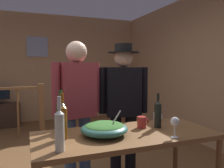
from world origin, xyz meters
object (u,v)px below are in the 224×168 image
(wine_glass, at_px, (175,123))
(mug_white, at_px, (157,117))
(wine_bottle_amber, at_px, (62,121))
(framed_picture, at_px, (37,47))
(serving_table, at_px, (126,142))
(person_standing_right, at_px, (123,101))
(wine_bottle_dark, at_px, (158,113))
(mug_red, at_px, (142,122))
(person_standing_left, at_px, (77,103))
(wine_bottle_green, at_px, (61,115))
(wine_bottle_clear, at_px, (60,129))
(stair_railing, at_px, (3,107))
(salad_bowl, at_px, (104,128))

(wine_glass, height_order, mug_white, wine_glass)
(wine_glass, relative_size, wine_bottle_amber, 0.46)
(framed_picture, height_order, wine_glass, framed_picture)
(serving_table, distance_m, person_standing_right, 0.79)
(serving_table, relative_size, wine_bottle_dark, 4.81)
(mug_red, xyz_separation_m, person_standing_left, (-0.48, 0.59, 0.11))
(wine_bottle_amber, relative_size, person_standing_left, 0.22)
(wine_bottle_green, bearing_deg, wine_bottle_clear, -99.39)
(framed_picture, distance_m, mug_red, 4.32)
(wine_bottle_green, distance_m, mug_white, 0.99)
(wine_bottle_clear, height_order, wine_bottle_dark, wine_bottle_clear)
(serving_table, distance_m, wine_bottle_green, 0.62)
(serving_table, xyz_separation_m, wine_bottle_clear, (-0.59, -0.22, 0.23))
(stair_railing, relative_size, person_standing_right, 1.37)
(framed_picture, distance_m, wine_glass, 4.66)
(mug_white, height_order, mug_red, mug_red)
(wine_bottle_amber, height_order, mug_red, wine_bottle_amber)
(stair_railing, xyz_separation_m, mug_white, (1.68, -2.66, 0.24))
(serving_table, relative_size, wine_bottle_amber, 4.28)
(wine_bottle_green, relative_size, wine_bottle_dark, 1.13)
(wine_bottle_clear, xyz_separation_m, person_standing_right, (0.87, 0.91, 0.02))
(wine_bottle_clear, bearing_deg, person_standing_right, 46.27)
(wine_bottle_green, relative_size, person_standing_left, 0.22)
(wine_bottle_dark, bearing_deg, salad_bowl, -175.22)
(framed_picture, distance_m, mug_white, 4.23)
(stair_railing, height_order, mug_red, stair_railing)
(framed_picture, xyz_separation_m, serving_table, (0.51, -4.24, -1.15))
(wine_bottle_green, bearing_deg, salad_bowl, -36.32)
(wine_bottle_clear, distance_m, person_standing_right, 1.26)
(wine_bottle_clear, xyz_separation_m, mug_red, (0.80, 0.32, -0.10))
(stair_railing, xyz_separation_m, wine_bottle_clear, (0.62, -3.13, 0.34))
(wine_bottle_amber, distance_m, person_standing_right, 1.05)
(wine_bottle_green, bearing_deg, framed_picture, 89.82)
(person_standing_right, bearing_deg, wine_bottle_amber, 53.15)
(person_standing_left, height_order, person_standing_right, person_standing_left)
(wine_bottle_green, relative_size, person_standing_right, 0.22)
(framed_picture, bearing_deg, person_standing_right, -77.53)
(wine_bottle_clear, relative_size, wine_bottle_dark, 1.15)
(serving_table, bearing_deg, wine_bottle_dark, 9.09)
(wine_bottle_dark, height_order, person_standing_right, person_standing_right)
(serving_table, xyz_separation_m, person_standing_left, (-0.28, 0.69, 0.25))
(wine_bottle_clear, height_order, mug_red, wine_bottle_clear)
(person_standing_right, bearing_deg, wine_bottle_dark, 110.25)
(wine_bottle_green, height_order, mug_white, wine_bottle_green)
(framed_picture, height_order, person_standing_right, framed_picture)
(wine_bottle_dark, height_order, mug_red, wine_bottle_dark)
(wine_glass, bearing_deg, mug_red, 106.61)
(salad_bowl, xyz_separation_m, wine_bottle_clear, (-0.40, -0.23, 0.09))
(wine_glass, distance_m, mug_white, 0.53)
(mug_white, bearing_deg, serving_table, -151.85)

